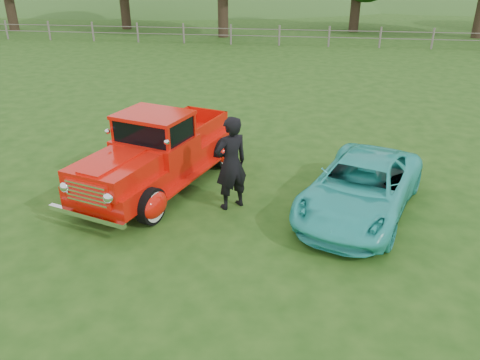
# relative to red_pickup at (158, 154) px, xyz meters

# --- Properties ---
(ground) EXTENTS (140.00, 140.00, 0.00)m
(ground) POSITION_rel_red_pickup_xyz_m (1.47, -1.92, -0.80)
(ground) COLOR #1E4712
(ground) RESTS_ON ground
(distant_hills) EXTENTS (116.00, 60.00, 18.00)m
(distant_hills) POSITION_rel_red_pickup_xyz_m (-2.62, 57.54, -5.34)
(distant_hills) COLOR #2F5820
(distant_hills) RESTS_ON ground
(fence_line) EXTENTS (48.00, 0.12, 1.20)m
(fence_line) POSITION_rel_red_pickup_xyz_m (1.47, 20.08, -0.19)
(fence_line) COLOR slate
(fence_line) RESTS_ON ground
(red_pickup) EXTENTS (3.25, 5.28, 1.78)m
(red_pickup) POSITION_rel_red_pickup_xyz_m (0.00, 0.00, 0.00)
(red_pickup) COLOR black
(red_pickup) RESTS_ON ground
(teal_sedan) EXTENTS (3.20, 4.51, 1.14)m
(teal_sedan) POSITION_rel_red_pickup_xyz_m (4.50, -0.65, -0.23)
(teal_sedan) COLOR #2FBFB6
(teal_sedan) RESTS_ON ground
(man) EXTENTS (0.87, 0.84, 2.02)m
(man) POSITION_rel_red_pickup_xyz_m (1.82, -0.80, 0.21)
(man) COLOR black
(man) RESTS_ON ground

